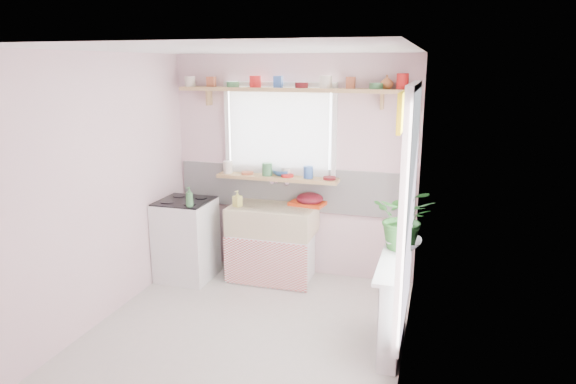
% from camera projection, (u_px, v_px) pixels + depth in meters
% --- Properties ---
extents(room, '(3.20, 3.20, 3.20)m').
position_uv_depth(room, '(338.00, 173.00, 4.92)').
color(room, beige).
rests_on(room, ground).
extents(sink_unit, '(0.95, 0.65, 1.11)m').
position_uv_depth(sink_unit, '(273.00, 243.00, 5.78)').
color(sink_unit, white).
rests_on(sink_unit, ground).
extents(cooker, '(0.58, 0.58, 0.93)m').
position_uv_depth(cooker, '(186.00, 239.00, 5.81)').
color(cooker, white).
rests_on(cooker, ground).
extents(radiator_ledge, '(0.22, 0.95, 0.78)m').
position_uv_depth(radiator_ledge, '(393.00, 304.00, 4.37)').
color(radiator_ledge, white).
rests_on(radiator_ledge, ground).
extents(windowsill, '(1.40, 0.22, 0.04)m').
position_uv_depth(windowsill, '(277.00, 178.00, 5.78)').
color(windowsill, tan).
rests_on(windowsill, room).
extents(pine_shelf, '(2.52, 0.24, 0.04)m').
position_uv_depth(pine_shelf, '(290.00, 90.00, 5.49)').
color(pine_shelf, tan).
rests_on(pine_shelf, room).
extents(shelf_crockery, '(2.47, 0.11, 0.12)m').
position_uv_depth(shelf_crockery, '(288.00, 83.00, 5.48)').
color(shelf_crockery, silver).
rests_on(shelf_crockery, pine_shelf).
extents(sill_crockery, '(1.35, 0.11, 0.12)m').
position_uv_depth(sill_crockery, '(273.00, 171.00, 5.78)').
color(sill_crockery, silver).
rests_on(sill_crockery, windowsill).
extents(dish_tray, '(0.42, 0.34, 0.04)m').
position_uv_depth(dish_tray, '(308.00, 203.00, 5.77)').
color(dish_tray, red).
rests_on(dish_tray, sink_unit).
extents(colander, '(0.34, 0.34, 0.14)m').
position_uv_depth(colander, '(310.00, 199.00, 5.75)').
color(colander, '#5A0F1A').
rests_on(colander, sink_unit).
extents(jade_plant, '(0.55, 0.49, 0.58)m').
position_uv_depth(jade_plant, '(405.00, 217.00, 4.55)').
color(jade_plant, '#31712D').
rests_on(jade_plant, radiator_ledge).
extents(fruit_bowl, '(0.33, 0.33, 0.08)m').
position_uv_depth(fruit_bowl, '(403.00, 243.00, 4.63)').
color(fruit_bowl, silver).
rests_on(fruit_bowl, radiator_ledge).
extents(herb_pot, '(0.12, 0.10, 0.19)m').
position_uv_depth(herb_pot, '(402.00, 243.00, 4.46)').
color(herb_pot, '#335C25').
rests_on(herb_pot, radiator_ledge).
extents(soap_bottle_sink, '(0.11, 0.11, 0.18)m').
position_uv_depth(soap_bottle_sink, '(237.00, 199.00, 5.68)').
color(soap_bottle_sink, '#CCC95A').
rests_on(soap_bottle_sink, sink_unit).
extents(sill_cup, '(0.12, 0.12, 0.09)m').
position_uv_depth(sill_cup, '(287.00, 172.00, 5.80)').
color(sill_cup, beige).
rests_on(sill_cup, windowsill).
extents(sill_bowl, '(0.22, 0.22, 0.06)m').
position_uv_depth(sill_bowl, '(282.00, 173.00, 5.82)').
color(sill_bowl, '#30609E').
rests_on(sill_bowl, windowsill).
extents(shelf_vase, '(0.15, 0.15, 0.14)m').
position_uv_depth(shelf_vase, '(387.00, 82.00, 5.24)').
color(shelf_vase, '#B96B38').
rests_on(shelf_vase, pine_shelf).
extents(cooker_bottle, '(0.10, 0.11, 0.21)m').
position_uv_depth(cooker_bottle, '(189.00, 197.00, 5.42)').
color(cooker_bottle, '#3C7944').
rests_on(cooker_bottle, cooker).
extents(fruit, '(0.20, 0.14, 0.10)m').
position_uv_depth(fruit, '(404.00, 237.00, 4.62)').
color(fruit, orange).
rests_on(fruit, fruit_bowl).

